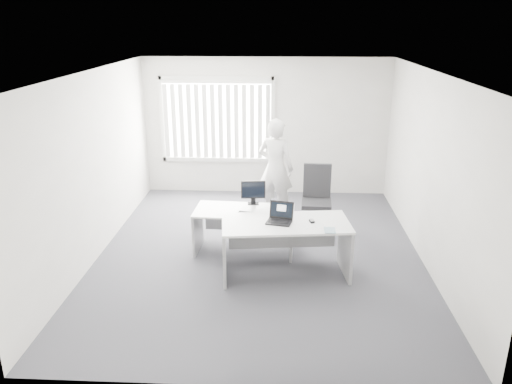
# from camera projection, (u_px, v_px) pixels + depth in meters

# --- Properties ---
(ground) EXTENTS (6.00, 6.00, 0.00)m
(ground) POSITION_uv_depth(u_px,v_px,m) (259.00, 254.00, 7.85)
(ground) COLOR #4E4E55
(ground) RESTS_ON ground
(wall_back) EXTENTS (5.00, 0.02, 2.80)m
(wall_back) POSITION_uv_depth(u_px,v_px,m) (266.00, 127.00, 10.22)
(wall_back) COLOR silver
(wall_back) RESTS_ON ground
(wall_front) EXTENTS (5.00, 0.02, 2.80)m
(wall_front) POSITION_uv_depth(u_px,v_px,m) (245.00, 262.00, 4.56)
(wall_front) COLOR silver
(wall_front) RESTS_ON ground
(wall_left) EXTENTS (0.02, 6.00, 2.80)m
(wall_left) POSITION_uv_depth(u_px,v_px,m) (94.00, 166.00, 7.51)
(wall_left) COLOR silver
(wall_left) RESTS_ON ground
(wall_right) EXTENTS (0.02, 6.00, 2.80)m
(wall_right) POSITION_uv_depth(u_px,v_px,m) (430.00, 171.00, 7.27)
(wall_right) COLOR silver
(wall_right) RESTS_ON ground
(ceiling) EXTENTS (5.00, 6.00, 0.02)m
(ceiling) POSITION_uv_depth(u_px,v_px,m) (260.00, 72.00, 6.93)
(ceiling) COLOR white
(ceiling) RESTS_ON wall_back
(window) EXTENTS (2.32, 0.06, 1.76)m
(window) POSITION_uv_depth(u_px,v_px,m) (217.00, 120.00, 10.18)
(window) COLOR silver
(window) RESTS_ON wall_back
(blinds) EXTENTS (2.20, 0.10, 1.50)m
(blinds) POSITION_uv_depth(u_px,v_px,m) (217.00, 122.00, 10.13)
(blinds) COLOR white
(blinds) RESTS_ON wall_back
(desk_near) EXTENTS (1.87, 1.04, 0.81)m
(desk_near) POSITION_uv_depth(u_px,v_px,m) (285.00, 237.00, 7.04)
(desk_near) COLOR silver
(desk_near) RESTS_ON ground
(desk_far) EXTENTS (1.57, 0.80, 0.70)m
(desk_far) POSITION_uv_depth(u_px,v_px,m) (244.00, 222.00, 7.79)
(desk_far) COLOR silver
(desk_far) RESTS_ON ground
(office_chair) EXTENTS (0.69, 0.69, 1.15)m
(office_chair) POSITION_uv_depth(u_px,v_px,m) (316.00, 210.00, 8.66)
(office_chair) COLOR black
(office_chair) RESTS_ON ground
(person) EXTENTS (0.79, 0.65, 1.84)m
(person) POSITION_uv_depth(u_px,v_px,m) (276.00, 168.00, 9.11)
(person) COLOR silver
(person) RESTS_ON ground
(laptop) EXTENTS (0.40, 0.37, 0.27)m
(laptop) POSITION_uv_depth(u_px,v_px,m) (279.00, 214.00, 6.90)
(laptop) COLOR black
(laptop) RESTS_ON desk_near
(paper_sheet) EXTENTS (0.38, 0.35, 0.00)m
(paper_sheet) POSITION_uv_depth(u_px,v_px,m) (312.00, 225.00, 6.88)
(paper_sheet) COLOR silver
(paper_sheet) RESTS_ON desk_near
(mouse) EXTENTS (0.08, 0.11, 0.04)m
(mouse) POSITION_uv_depth(u_px,v_px,m) (312.00, 221.00, 6.96)
(mouse) COLOR #A6A6A8
(mouse) RESTS_ON paper_sheet
(booklet) EXTENTS (0.15, 0.20, 0.01)m
(booklet) POSITION_uv_depth(u_px,v_px,m) (330.00, 230.00, 6.70)
(booklet) COLOR silver
(booklet) RESTS_ON desk_near
(keyboard) EXTENTS (0.50, 0.27, 0.02)m
(keyboard) POSITION_uv_depth(u_px,v_px,m) (253.00, 215.00, 7.51)
(keyboard) COLOR black
(keyboard) RESTS_ON desk_far
(monitor) EXTENTS (0.40, 0.15, 0.39)m
(monitor) POSITION_uv_depth(u_px,v_px,m) (253.00, 192.00, 7.91)
(monitor) COLOR black
(monitor) RESTS_ON desk_far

